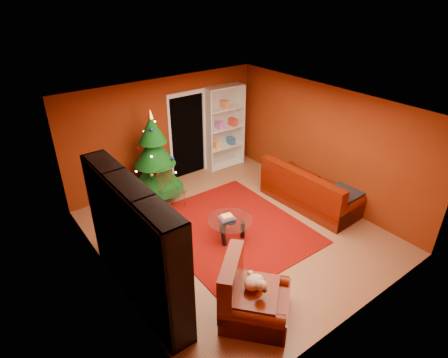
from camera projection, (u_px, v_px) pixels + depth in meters
floor at (236, 233)px, 7.64m from camera, size 5.00×5.50×0.05m
ceiling at (238, 107)px, 6.38m from camera, size 5.00×5.50×0.05m
wall_back at (165, 132)px, 8.97m from camera, size 5.00×0.05×2.60m
wall_left at (107, 222)px, 5.68m from camera, size 0.05×5.50×2.60m
wall_right at (325, 144)px, 8.34m from camera, size 0.05×5.50×2.60m
doorway at (188, 137)px, 9.37m from camera, size 1.06×0.60×2.16m
rug at (231, 228)px, 7.72m from camera, size 2.70×3.14×0.02m
media_unit at (135, 243)px, 5.67m from camera, size 0.45×2.69×2.05m
christmas_tree at (154, 157)px, 8.31m from camera, size 1.44×1.44×2.17m
gift_box_teal at (137, 216)px, 7.87m from camera, size 0.36×0.36×0.27m
gift_box_green at (173, 191)px, 8.84m from camera, size 0.25×0.25×0.23m
gift_box_red at (163, 192)px, 8.83m from camera, size 0.22×0.22×0.22m
white_bookshelf at (225, 128)px, 9.78m from camera, size 1.06×0.42×2.26m
armchair at (256, 296)px, 5.55m from camera, size 1.50×1.50×0.83m
dog at (254, 282)px, 5.50m from camera, size 0.50×0.49×0.27m
sofa at (312, 186)px, 8.34m from camera, size 1.08×2.25×0.95m
coffee_table at (230, 229)px, 7.32m from camera, size 1.04×1.04×0.56m
acrylic_chair at (173, 192)px, 8.20m from camera, size 0.53×0.56×0.86m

